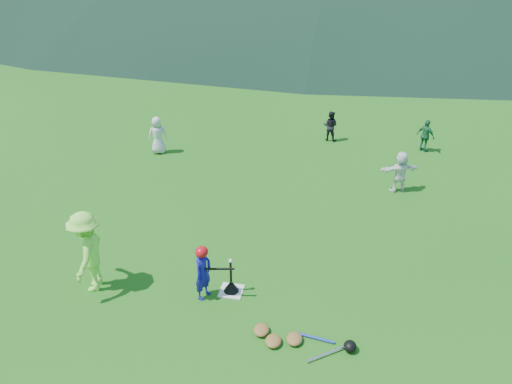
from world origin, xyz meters
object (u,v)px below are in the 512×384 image
(fielder_c, at_px, (426,136))
(batting_tee, at_px, (231,286))
(home_plate, at_px, (231,291))
(fielder_b, at_px, (330,126))
(fielder_d, at_px, (400,172))
(adult_coach, at_px, (88,252))
(equipment_pile, at_px, (294,339))
(batter_child, at_px, (203,273))
(fielder_a, at_px, (158,135))

(fielder_c, distance_m, batting_tee, 8.98)
(home_plate, xyz_separation_m, fielder_b, (1.37, 8.17, 0.49))
(fielder_b, distance_m, fielder_d, 3.82)
(adult_coach, relative_size, batting_tee, 2.50)
(adult_coach, relative_size, fielder_d, 1.49)
(batting_tee, bearing_deg, equipment_pile, -38.41)
(batter_child, height_order, fielder_c, batter_child)
(batter_child, bearing_deg, equipment_pile, -94.43)
(batting_tee, relative_size, equipment_pile, 0.38)
(home_plate, relative_size, fielder_a, 0.38)
(adult_coach, xyz_separation_m, fielder_b, (4.08, 8.57, -0.35))
(batter_child, xyz_separation_m, batting_tee, (0.48, 0.24, -0.44))
(fielder_d, height_order, batting_tee, fielder_d)
(fielder_a, distance_m, fielder_b, 5.60)
(fielder_a, xyz_separation_m, fielder_c, (8.19, 1.75, -0.07))
(fielder_d, xyz_separation_m, equipment_pile, (-2.03, -6.06, -0.50))
(home_plate, distance_m, adult_coach, 2.87)
(fielder_c, height_order, batting_tee, fielder_c)
(home_plate, xyz_separation_m, adult_coach, (-2.71, -0.40, 0.84))
(home_plate, relative_size, fielder_b, 0.45)
(fielder_d, distance_m, batting_tee, 6.04)
(home_plate, bearing_deg, fielder_a, 122.12)
(adult_coach, relative_size, fielder_a, 1.44)
(adult_coach, bearing_deg, fielder_a, -179.81)
(home_plate, xyz_separation_m, fielder_d, (3.42, 4.95, 0.56))
(batter_child, bearing_deg, fielder_a, 48.12)
(home_plate, height_order, fielder_a, fielder_a)
(batter_child, bearing_deg, fielder_d, -16.64)
(fielder_c, bearing_deg, home_plate, 100.33)
(adult_coach, distance_m, batting_tee, 2.83)
(adult_coach, xyz_separation_m, fielder_d, (6.13, 5.35, -0.28))
(fielder_a, bearing_deg, batting_tee, 103.15)
(adult_coach, height_order, fielder_d, adult_coach)
(fielder_c, bearing_deg, fielder_a, 51.47)
(batter_child, relative_size, fielder_d, 0.99)
(home_plate, relative_size, fielder_c, 0.43)
(home_plate, height_order, adult_coach, adult_coach)
(fielder_a, distance_m, fielder_d, 7.34)
(batter_child, bearing_deg, fielder_b, 7.87)
(home_plate, xyz_separation_m, fielder_a, (-3.82, 6.09, 0.58))
(fielder_a, xyz_separation_m, equipment_pile, (5.22, -7.20, -0.52))
(fielder_c, relative_size, batting_tee, 1.52)
(home_plate, bearing_deg, fielder_c, 60.92)
(batter_child, bearing_deg, adult_coach, 114.35)
(batting_tee, bearing_deg, fielder_d, 55.35)
(batter_child, bearing_deg, home_plate, -42.94)
(adult_coach, bearing_deg, fielder_b, 145.00)
(batter_child, distance_m, fielder_b, 8.62)
(fielder_c, distance_m, equipment_pile, 9.44)
(adult_coach, xyz_separation_m, batting_tee, (2.71, 0.40, -0.72))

